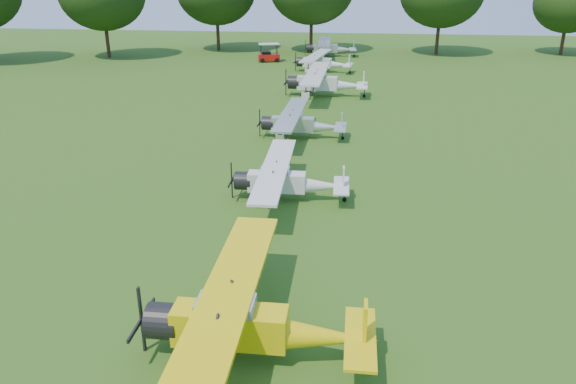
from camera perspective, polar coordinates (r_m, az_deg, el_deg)
name	(u,v)px	position (r m, az deg, el deg)	size (l,w,h in m)	color
ground	(244,248)	(23.14, -4.48, -5.74)	(160.00, 160.00, 0.00)	#204B12
tree_belt	(338,49)	(20.39, 5.13, 14.27)	(137.36, 130.27, 14.52)	#311E13
aircraft_2	(248,322)	(16.54, -4.13, -12.99)	(6.95, 11.04, 2.18)	yellow
aircraft_3	(286,179)	(27.36, -0.24, 1.31)	(5.87, 9.33, 1.84)	silver
aircraft_4	(299,122)	(37.61, 1.16, 7.12)	(5.90, 9.37, 1.85)	silver
aircraft_5	(323,81)	(50.26, 3.62, 11.19)	(7.31, 11.62, 2.30)	silver
aircraft_6	(322,61)	(62.20, 3.43, 13.12)	(6.41, 10.15, 1.99)	silver
aircraft_7	(329,47)	(73.47, 4.18, 14.49)	(6.53, 10.39, 2.05)	silver
golf_cart	(268,56)	(69.28, -2.00, 13.68)	(2.79, 2.11, 2.13)	#AA140C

